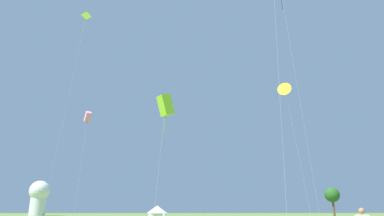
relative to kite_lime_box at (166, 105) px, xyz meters
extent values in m
cube|color=#99DB2D|center=(0.00, 0.00, 0.02)|extent=(2.06, 1.91, 2.46)
cylinder|color=olive|center=(0.00, 0.00, -1.81)|extent=(0.07, 0.07, 2.41)
cylinder|color=#B2B2B7|center=(-0.43, -0.86, -6.18)|extent=(0.88, 1.74, 12.40)
cone|color=yellow|center=(17.90, 14.13, 6.86)|extent=(2.91, 2.93, 2.44)
cylinder|color=#B2B2B7|center=(18.64, 13.17, -2.76)|extent=(1.50, 1.95, 19.25)
cube|color=#99DB2D|center=(-11.54, 6.78, 15.00)|extent=(1.37, 0.61, 1.45)
cylinder|color=olive|center=(-11.54, 6.78, 13.67)|extent=(0.04, 0.04, 1.90)
cylinder|color=#B2B2B7|center=(-12.76, 6.36, 1.31)|extent=(2.45, 0.87, 27.38)
cylinder|color=black|center=(15.37, 4.99, 16.90)|extent=(0.06, 0.06, 2.87)
cylinder|color=#B2B2B7|center=(16.31, 4.58, 3.21)|extent=(1.90, 0.85, 31.19)
cylinder|color=#B2B2B7|center=(10.60, -6.21, 3.34)|extent=(1.17, 1.54, 31.45)
cube|color=pink|center=(-12.65, 16.00, 3.03)|extent=(1.44, 1.70, 1.71)
cylinder|color=#A9627C|center=(-12.65, 16.00, 1.26)|extent=(0.05, 0.05, 2.68)
cylinder|color=#B2B2B7|center=(-12.76, 15.17, -4.68)|extent=(0.24, 1.69, 15.41)
sphere|color=#9E7051|center=(8.19, -21.89, -10.76)|extent=(0.22, 0.22, 0.22)
cube|color=white|center=(-2.47, 30.42, -11.82)|extent=(3.01, 3.01, 1.13)
cone|color=white|center=(-2.47, 30.42, -10.59)|extent=(3.77, 3.77, 1.32)
cylinder|color=white|center=(-43.50, 78.60, -9.38)|extent=(4.80, 4.80, 6.00)
sphere|color=white|center=(-43.50, 78.60, -4.78)|extent=(6.40, 6.40, 6.40)
cylinder|color=brown|center=(34.52, 39.13, -10.53)|extent=(0.44, 0.44, 3.72)
sphere|color=#23561E|center=(34.52, 39.13, -7.56)|extent=(3.16, 3.16, 3.16)
camera|label=1|loc=(1.59, -34.34, -10.74)|focal=31.40mm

